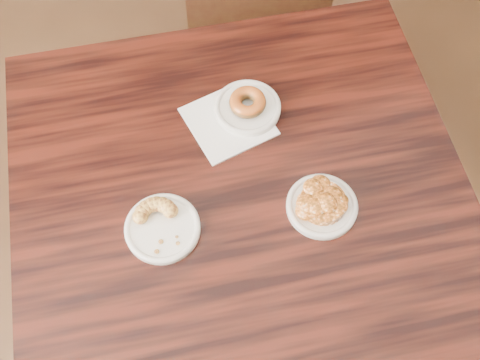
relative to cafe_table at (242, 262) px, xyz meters
name	(u,v)px	position (x,y,z in m)	size (l,w,h in m)	color
cafe_table	(242,262)	(0.00, 0.00, 0.00)	(0.92, 0.92, 0.75)	black
napkin	(228,121)	(0.04, 0.18, 0.38)	(0.16, 0.16, 0.00)	white
plate_donut	(248,108)	(0.09, 0.19, 0.39)	(0.14, 0.14, 0.01)	silver
plate_cruller	(163,228)	(-0.17, -0.01, 0.38)	(0.15, 0.15, 0.01)	white
plate_fritter	(322,206)	(0.13, -0.09, 0.38)	(0.14, 0.14, 0.01)	silver
glazed_donut	(248,102)	(0.09, 0.19, 0.41)	(0.08, 0.08, 0.03)	#903715
apple_fritter	(323,202)	(0.13, -0.09, 0.40)	(0.13, 0.13, 0.03)	#432207
cruller_fragment	(161,224)	(-0.17, -0.01, 0.40)	(0.10, 0.10, 0.03)	#5D2D12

